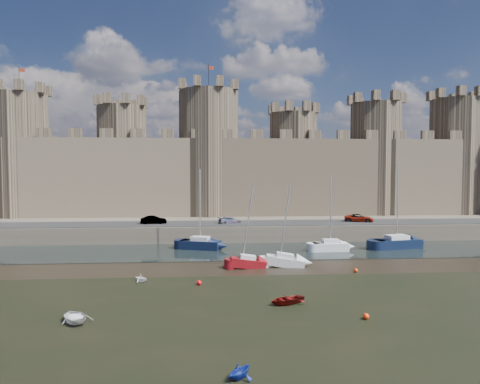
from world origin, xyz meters
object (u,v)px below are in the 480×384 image
(car_1, at_px, (154,220))
(sailboat_3, at_px, (397,242))
(dinghy_1, at_px, (240,371))
(car_2, at_px, (230,220))
(car_3, at_px, (359,218))
(sailboat_4, at_px, (248,262))
(sailboat_1, at_px, (200,244))
(sailboat_5, at_px, (285,260))
(sailboat_2, at_px, (330,246))

(car_1, relative_size, sailboat_3, 0.34)
(car_1, xyz_separation_m, dinghy_1, (10.18, -44.75, -2.73))
(car_2, relative_size, car_3, 0.80)
(car_2, xyz_separation_m, sailboat_4, (1.04, -19.44, -2.34))
(sailboat_1, height_order, sailboat_5, sailboat_1)
(sailboat_1, relative_size, sailboat_3, 0.95)
(sailboat_3, bearing_deg, sailboat_2, 177.09)
(car_3, bearing_deg, sailboat_5, 159.93)
(car_2, relative_size, sailboat_2, 0.37)
(car_3, xyz_separation_m, sailboat_2, (-7.88, -11.16, -2.33))
(sailboat_5, bearing_deg, sailboat_1, 140.36)
(car_3, bearing_deg, sailboat_1, 127.30)
(sailboat_2, distance_m, sailboat_4, 14.69)
(sailboat_4, xyz_separation_m, sailboat_5, (4.28, 0.42, -0.00))
(car_3, xyz_separation_m, sailboat_1, (-25.24, -8.61, -2.29))
(sailboat_1, xyz_separation_m, sailboat_4, (5.51, -11.22, -0.16))
(sailboat_4, bearing_deg, sailboat_1, 112.51)
(dinghy_1, bearing_deg, car_2, -43.17)
(car_2, relative_size, sailboat_4, 0.40)
(car_1, bearing_deg, sailboat_3, -108.61)
(sailboat_2, bearing_deg, sailboat_5, -133.39)
(car_2, relative_size, sailboat_5, 0.39)
(sailboat_1, relative_size, dinghy_1, 6.81)
(car_3, height_order, sailboat_4, sailboat_4)
(sailboat_1, height_order, dinghy_1, sailboat_1)
(car_3, bearing_deg, dinghy_1, 171.98)
(sailboat_3, height_order, sailboat_5, sailboat_3)
(car_1, xyz_separation_m, car_3, (32.60, 0.28, -0.01))
(sailboat_1, xyz_separation_m, sailboat_2, (17.36, -2.54, -0.04))
(car_3, xyz_separation_m, dinghy_1, (-22.43, -45.03, -2.71))
(car_3, distance_m, dinghy_1, 50.38)
(car_2, bearing_deg, sailboat_2, -147.32)
(sailboat_3, xyz_separation_m, dinghy_1, (-24.33, -35.23, -0.44))
(car_3, xyz_separation_m, sailboat_4, (-19.73, -19.83, -2.45))
(car_2, bearing_deg, car_3, -106.39)
(car_3, relative_size, dinghy_1, 2.85)
(sailboat_1, height_order, sailboat_3, sailboat_3)
(car_2, bearing_deg, dinghy_1, 160.41)
(car_2, height_order, dinghy_1, car_2)
(sailboat_2, distance_m, sailboat_3, 9.88)
(car_2, relative_size, sailboat_1, 0.34)
(car_2, distance_m, sailboat_3, 24.65)
(sailboat_3, bearing_deg, dinghy_1, -135.43)
(sailboat_1, distance_m, sailboat_4, 12.50)
(car_1, height_order, dinghy_1, car_1)
(car_3, bearing_deg, sailboat_4, 153.60)
(sailboat_2, bearing_deg, sailboat_1, 170.82)
(sailboat_2, relative_size, dinghy_1, 6.26)
(sailboat_2, relative_size, sailboat_3, 0.87)
(sailboat_4, bearing_deg, car_1, 119.71)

